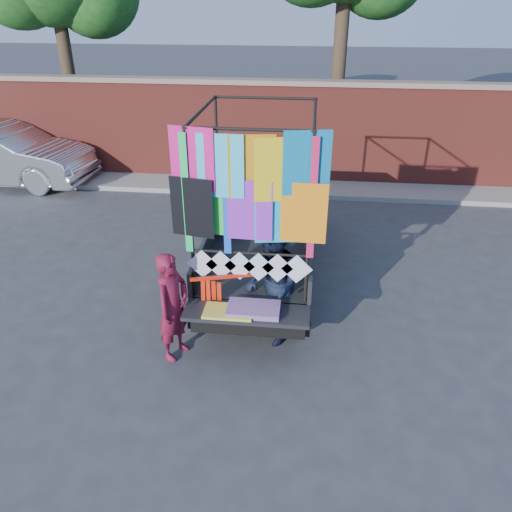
# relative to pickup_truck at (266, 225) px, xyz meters

# --- Properties ---
(ground) EXTENTS (90.00, 90.00, 0.00)m
(ground) POSITION_rel_pickup_truck_xyz_m (0.33, -2.32, -0.79)
(ground) COLOR #38383A
(ground) RESTS_ON ground
(brick_wall) EXTENTS (30.00, 0.45, 2.61)m
(brick_wall) POSITION_rel_pickup_truck_xyz_m (0.33, 4.68, 0.53)
(brick_wall) COLOR maroon
(brick_wall) RESTS_ON ground
(curb) EXTENTS (30.00, 1.20, 0.12)m
(curb) POSITION_rel_pickup_truck_xyz_m (0.33, 3.98, -0.73)
(curb) COLOR gray
(curb) RESTS_ON ground
(pickup_truck) EXTENTS (1.98, 4.97, 3.13)m
(pickup_truck) POSITION_rel_pickup_truck_xyz_m (0.00, 0.00, 0.00)
(pickup_truck) COLOR black
(pickup_truck) RESTS_ON ground
(sedan) EXTENTS (4.76, 1.98, 1.53)m
(sedan) POSITION_rel_pickup_truck_xyz_m (-7.25, 3.70, -0.03)
(sedan) COLOR silver
(sedan) RESTS_ON ground
(woman) EXTENTS (0.56, 0.67, 1.58)m
(woman) POSITION_rel_pickup_truck_xyz_m (-0.99, -2.78, -0.00)
(woman) COLOR maroon
(woman) RESTS_ON ground
(man) EXTENTS (0.99, 1.09, 1.82)m
(man) POSITION_rel_pickup_truck_xyz_m (0.30, -2.26, 0.12)
(man) COLOR black
(man) RESTS_ON ground
(streamer_bundle) EXTENTS (0.87, 0.29, 0.62)m
(streamer_bundle) POSITION_rel_pickup_truck_xyz_m (-0.44, -2.53, 0.17)
(streamer_bundle) COLOR red
(streamer_bundle) RESTS_ON ground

